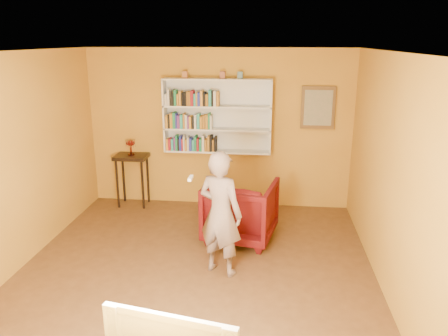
# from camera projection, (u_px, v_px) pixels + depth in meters

# --- Properties ---
(room_shell) EXTENTS (5.30, 5.80, 2.88)m
(room_shell) POSITION_uv_depth(u_px,v_px,m) (193.00, 198.00, 5.18)
(room_shell) COLOR #4E3119
(room_shell) RESTS_ON ground
(bookshelf) EXTENTS (1.80, 0.29, 1.23)m
(bookshelf) POSITION_uv_depth(u_px,v_px,m) (218.00, 116.00, 7.31)
(bookshelf) COLOR silver
(bookshelf) RESTS_ON room_shell
(books_row_lower) EXTENTS (0.85, 0.19, 0.27)m
(books_row_lower) POSITION_uv_depth(u_px,v_px,m) (192.00, 144.00, 7.39)
(books_row_lower) COLOR orange
(books_row_lower) RESTS_ON bookshelf
(books_row_middle) EXTENTS (0.78, 0.19, 0.26)m
(books_row_middle) POSITION_uv_depth(u_px,v_px,m) (189.00, 121.00, 7.28)
(books_row_middle) COLOR #AA7322
(books_row_middle) RESTS_ON bookshelf
(books_row_upper) EXTENTS (0.90, 0.19, 0.27)m
(books_row_upper) POSITION_uv_depth(u_px,v_px,m) (192.00, 98.00, 7.17)
(books_row_upper) COLOR beige
(books_row_upper) RESTS_ON bookshelf
(ornament_left) EXTENTS (0.08, 0.08, 0.11)m
(ornament_left) POSITION_uv_depth(u_px,v_px,m) (185.00, 75.00, 7.12)
(ornament_left) COLOR #A45E2F
(ornament_left) RESTS_ON bookshelf
(ornament_centre) EXTENTS (0.08, 0.08, 0.12)m
(ornament_centre) POSITION_uv_depth(u_px,v_px,m) (223.00, 75.00, 7.05)
(ornament_centre) COLOR brown
(ornament_centre) RESTS_ON bookshelf
(ornament_right) EXTENTS (0.08, 0.08, 0.11)m
(ornament_right) POSITION_uv_depth(u_px,v_px,m) (240.00, 75.00, 7.02)
(ornament_right) COLOR #436371
(ornament_right) RESTS_ON bookshelf
(framed_painting) EXTENTS (0.55, 0.05, 0.70)m
(framed_painting) POSITION_uv_depth(u_px,v_px,m) (318.00, 108.00, 7.14)
(framed_painting) COLOR brown
(framed_painting) RESTS_ON room_shell
(console_table) EXTENTS (0.56, 0.43, 0.91)m
(console_table) POSITION_uv_depth(u_px,v_px,m) (132.00, 164.00, 7.55)
(console_table) COLOR black
(console_table) RESTS_ON ground
(ruby_lustre) EXTENTS (0.16, 0.16, 0.26)m
(ruby_lustre) POSITION_uv_depth(u_px,v_px,m) (131.00, 144.00, 7.46)
(ruby_lustre) COLOR maroon
(ruby_lustre) RESTS_ON console_table
(armchair) EXTENTS (1.12, 1.14, 0.89)m
(armchair) POSITION_uv_depth(u_px,v_px,m) (241.00, 210.00, 6.33)
(armchair) COLOR #3F0409
(armchair) RESTS_ON ground
(person) EXTENTS (0.68, 0.58, 1.58)m
(person) POSITION_uv_depth(u_px,v_px,m) (220.00, 214.00, 5.31)
(person) COLOR #786258
(person) RESTS_ON ground
(game_remote) EXTENTS (0.04, 0.15, 0.04)m
(game_remote) POSITION_uv_depth(u_px,v_px,m) (191.00, 178.00, 4.99)
(game_remote) COLOR white
(game_remote) RESTS_ON person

